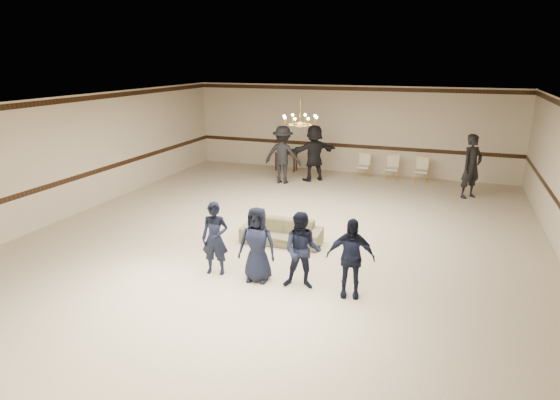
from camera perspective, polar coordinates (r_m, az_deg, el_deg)
The scene contains 16 objects.
room at distance 11.05m, azimuth 0.81°, elevation 3.59°, with size 12.01×14.01×3.21m.
chair_rail at distance 17.78m, azimuth 8.31°, elevation 6.55°, with size 12.00×0.02×0.14m, color black.
crown_molding at distance 17.53m, azimuth 8.60°, elevation 13.25°, with size 12.00×0.02×0.14m, color black.
chandelier at distance 11.77m, azimuth 2.48°, elevation 10.70°, with size 0.94×0.94×0.89m, color #B5873A, non-canonical shape.
boy_a at distance 9.34m, azimuth -7.92°, elevation -4.66°, with size 0.54×0.35×1.48m, color black.
boy_b at distance 8.97m, azimuth -2.80°, elevation -5.43°, with size 0.72×0.47×1.48m, color black.
boy_c at distance 8.69m, azimuth 2.72°, elevation -6.20°, with size 0.72×0.56×1.48m, color black.
boy_d at distance 8.49m, azimuth 8.57°, elevation -6.96°, with size 0.87×0.36×1.48m, color black.
settee at distance 10.91m, azimuth 0.19°, elevation -3.90°, with size 1.86×0.73×0.54m, color #726C4C.
adult_left at distance 16.01m, azimuth 0.35°, elevation 5.53°, with size 1.27×0.73×1.97m, color black.
adult_mid at distance 16.39m, azimuth 4.15°, elevation 5.75°, with size 1.82×0.58×1.97m, color black.
adult_right at distance 15.42m, azimuth 22.29°, elevation 3.81°, with size 0.72×0.47×1.97m, color black.
banquet_chair_left at distance 17.01m, azimuth 10.13°, elevation 4.06°, with size 0.42×0.42×0.88m, color beige, non-canonical shape.
banquet_chair_mid at distance 16.87m, azimuth 13.48°, elevation 3.75°, with size 0.42×0.42×0.88m, color beige, non-canonical shape.
banquet_chair_right at distance 16.79m, azimuth 16.86°, elevation 3.43°, with size 0.42×0.42×0.88m, color beige, non-canonical shape.
console_table at distance 17.95m, azimuth 0.75°, elevation 4.70°, with size 0.83×0.35×0.70m, color black.
Camera 1 is at (3.54, -10.15, 4.15)m, focal length 30.04 mm.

